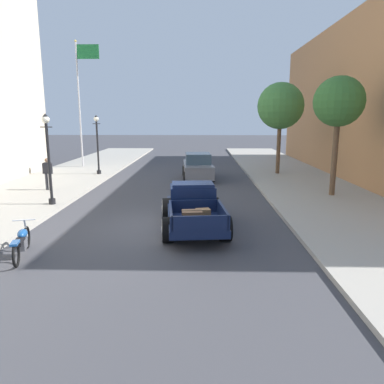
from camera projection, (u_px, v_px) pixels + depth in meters
name	position (u px, v px, depth m)	size (l,w,h in m)	color
ground_plane	(162.00, 226.00, 13.01)	(140.00, 140.00, 0.00)	#3D3D42
sidewalk_right	(366.00, 225.00, 12.81)	(5.50, 64.00, 0.15)	#9E998E
hotrod_truck_navy	(193.00, 206.00, 12.79)	(2.51, 5.05, 1.58)	#0F1938
motorcycle_parked	(22.00, 242.00, 10.02)	(0.78, 2.06, 0.93)	black
car_background_grey	(198.00, 167.00, 22.88)	(2.10, 4.41, 1.65)	slate
pedestrian_sidewalk_left	(48.00, 172.00, 18.58)	(0.53, 0.22, 1.65)	#333338
street_lamp_near	(48.00, 152.00, 15.22)	(0.50, 0.32, 3.85)	black
street_lamp_far	(97.00, 140.00, 23.66)	(0.50, 0.32, 3.85)	black
flagpole	(82.00, 91.00, 26.61)	(1.74, 0.16, 9.16)	#B2B2B7
street_tree_nearest	(339.00, 103.00, 16.66)	(2.32, 2.32, 5.56)	brown
street_tree_second	(281.00, 106.00, 23.52)	(3.00, 3.00, 5.93)	brown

